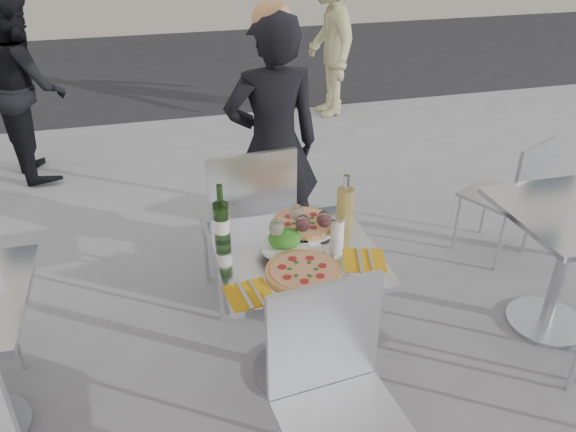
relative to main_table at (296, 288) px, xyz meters
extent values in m
plane|color=slate|center=(0.00, 0.00, -0.54)|extent=(80.00, 80.00, 0.00)
cube|color=black|center=(0.00, 6.50, -0.54)|extent=(24.00, 5.00, 0.00)
cylinder|color=#B7BABF|center=(0.00, 0.00, -0.53)|extent=(0.44, 0.44, 0.02)
cylinder|color=#B7BABF|center=(0.00, 0.00, -0.17)|extent=(0.07, 0.07, 0.72)
cube|color=silver|center=(0.00, 0.00, 0.20)|extent=(0.72, 0.72, 0.03)
cylinder|color=#B7BABF|center=(1.50, 0.00, -0.53)|extent=(0.44, 0.44, 0.02)
cylinder|color=#B7BABF|center=(1.50, 0.00, -0.17)|extent=(0.07, 0.07, 0.72)
cylinder|color=silver|center=(0.07, 0.94, -0.29)|extent=(0.03, 0.03, 0.50)
cylinder|color=silver|center=(-0.33, 0.91, -0.29)|extent=(0.03, 0.03, 0.50)
cylinder|color=silver|center=(0.10, 0.53, -0.29)|extent=(0.03, 0.03, 0.50)
cylinder|color=silver|center=(-0.30, 0.50, -0.29)|extent=(0.03, 0.03, 0.50)
cube|color=silver|center=(-0.12, 0.72, -0.02)|extent=(0.51, 0.51, 0.03)
cube|color=silver|center=(-0.10, 0.49, 0.24)|extent=(0.47, 0.06, 0.50)
cylinder|color=silver|center=(0.14, -0.58, -0.30)|extent=(0.03, 0.03, 0.48)
cube|color=silver|center=(-0.03, -0.79, -0.05)|extent=(0.49, 0.49, 0.03)
cube|color=silver|center=(-0.05, -0.57, 0.20)|extent=(0.45, 0.07, 0.48)
cylinder|color=silver|center=(-1.44, 0.76, -0.30)|extent=(0.03, 0.03, 0.47)
cylinder|color=silver|center=(-1.37, 0.39, -0.30)|extent=(0.03, 0.03, 0.47)
cylinder|color=silver|center=(1.68, 0.99, -0.33)|extent=(0.02, 0.02, 0.42)
cylinder|color=silver|center=(1.37, 0.85, -0.33)|extent=(0.02, 0.02, 0.42)
cylinder|color=silver|center=(1.82, 0.69, -0.33)|extent=(0.02, 0.02, 0.42)
cylinder|color=silver|center=(1.52, 0.55, -0.33)|extent=(0.02, 0.02, 0.42)
cube|color=silver|center=(1.60, 0.77, -0.11)|extent=(0.52, 0.52, 0.02)
cube|color=silver|center=(1.68, 0.59, 0.11)|extent=(0.36, 0.19, 0.42)
imported|color=black|center=(0.15, 1.07, 0.27)|extent=(0.61, 0.41, 1.62)
imported|color=black|center=(-1.53, 2.93, 0.23)|extent=(0.79, 0.90, 1.55)
imported|color=tan|center=(1.40, 3.76, 0.28)|extent=(0.61, 1.06, 1.63)
cylinder|color=#B98C48|center=(-0.02, -0.17, 0.22)|extent=(0.32, 0.32, 0.02)
cylinder|color=beige|center=(-0.02, -0.17, 0.23)|extent=(0.28, 0.28, 0.00)
cylinder|color=white|center=(0.09, 0.20, 0.22)|extent=(0.33, 0.33, 0.01)
cylinder|color=#B98C48|center=(0.09, 0.20, 0.23)|extent=(0.29, 0.29, 0.02)
cylinder|color=beige|center=(0.09, 0.20, 0.24)|extent=(0.26, 0.26, 0.00)
cylinder|color=white|center=(-0.04, 0.05, 0.22)|extent=(0.22, 0.22, 0.01)
ellipsoid|color=#1A6B1B|center=(-0.04, 0.05, 0.26)|extent=(0.15, 0.15, 0.08)
sphere|color=#B21914|center=(0.00, 0.07, 0.27)|extent=(0.03, 0.03, 0.03)
cylinder|color=#2C5520|center=(-0.31, 0.16, 0.31)|extent=(0.07, 0.07, 0.20)
cone|color=#2C5520|center=(-0.31, 0.16, 0.41)|extent=(0.07, 0.07, 0.03)
cylinder|color=#2C5520|center=(-0.31, 0.16, 0.46)|extent=(0.03, 0.03, 0.10)
cylinder|color=silver|center=(-0.31, 0.16, 0.30)|extent=(0.07, 0.08, 0.07)
cylinder|color=#E6CC62|center=(0.27, 0.12, 0.32)|extent=(0.08, 0.08, 0.22)
cylinder|color=white|center=(0.27, 0.12, 0.46)|extent=(0.03, 0.03, 0.08)
cylinder|color=white|center=(0.22, 0.07, 0.26)|extent=(0.06, 0.06, 0.09)
cylinder|color=silver|center=(0.22, 0.07, 0.31)|extent=(0.06, 0.06, 0.02)
cylinder|color=white|center=(-0.08, 0.04, 0.21)|extent=(0.06, 0.06, 0.00)
cylinder|color=white|center=(-0.08, 0.04, 0.26)|extent=(0.01, 0.01, 0.09)
ellipsoid|color=white|center=(-0.08, 0.04, 0.33)|extent=(0.07, 0.07, 0.08)
ellipsoid|color=beige|center=(-0.08, 0.04, 0.32)|extent=(0.05, 0.05, 0.05)
cylinder|color=white|center=(0.04, 0.15, 0.21)|extent=(0.06, 0.06, 0.00)
cylinder|color=white|center=(0.04, 0.15, 0.26)|extent=(0.01, 0.01, 0.09)
ellipsoid|color=white|center=(0.04, 0.15, 0.33)|extent=(0.07, 0.07, 0.08)
ellipsoid|color=beige|center=(0.04, 0.15, 0.32)|extent=(0.05, 0.05, 0.05)
cylinder|color=white|center=(0.04, 0.04, 0.21)|extent=(0.06, 0.06, 0.00)
cylinder|color=white|center=(0.04, 0.04, 0.26)|extent=(0.01, 0.01, 0.09)
ellipsoid|color=white|center=(0.04, 0.04, 0.33)|extent=(0.07, 0.07, 0.08)
ellipsoid|color=#4C0A0D|center=(0.04, 0.04, 0.32)|extent=(0.05, 0.05, 0.05)
cylinder|color=white|center=(0.15, 0.05, 0.21)|extent=(0.06, 0.06, 0.00)
cylinder|color=white|center=(0.15, 0.05, 0.26)|extent=(0.01, 0.01, 0.09)
ellipsoid|color=white|center=(0.15, 0.05, 0.33)|extent=(0.07, 0.07, 0.08)
ellipsoid|color=#4C0A0D|center=(0.15, 0.05, 0.32)|extent=(0.05, 0.05, 0.05)
cube|color=gold|center=(-0.27, -0.26, 0.21)|extent=(0.20, 0.20, 0.00)
cube|color=#B7BABF|center=(-0.29, -0.26, 0.22)|extent=(0.04, 0.20, 0.00)
cube|color=#B7BABF|center=(-0.24, -0.26, 0.22)|extent=(0.04, 0.18, 0.00)
cube|color=gold|center=(0.27, -0.15, 0.21)|extent=(0.22, 0.22, 0.00)
cube|color=#B7BABF|center=(0.25, -0.15, 0.22)|extent=(0.07, 0.20, 0.00)
cube|color=#B7BABF|center=(0.30, -0.15, 0.22)|extent=(0.06, 0.18, 0.00)
camera|label=1|loc=(-0.58, -2.05, 1.61)|focal=35.00mm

